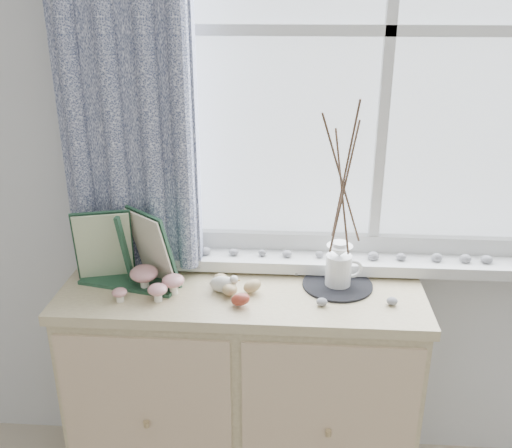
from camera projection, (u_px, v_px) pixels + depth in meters
name	position (u px, v px, depth m)	size (l,w,h in m)	color
sideboard	(243.00, 392.00, 2.05)	(1.20, 0.45, 0.85)	beige
botanical_book	(124.00, 252.00, 1.83)	(0.39, 0.13, 0.27)	#21452F
toadstool_cluster	(152.00, 280.00, 1.84)	(0.22, 0.15, 0.09)	white
wooden_eggs	(236.00, 288.00, 1.84)	(0.16, 0.17, 0.06)	tan
songbird_figurine	(223.00, 283.00, 1.86)	(0.12, 0.05, 0.06)	silver
crocheted_doily	(337.00, 285.00, 1.90)	(0.23, 0.23, 0.01)	black
twig_pitcher	(344.00, 180.00, 1.76)	(0.25, 0.25, 0.64)	white
sideboard_pebbles	(335.00, 288.00, 1.86)	(0.34, 0.23, 0.02)	gray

